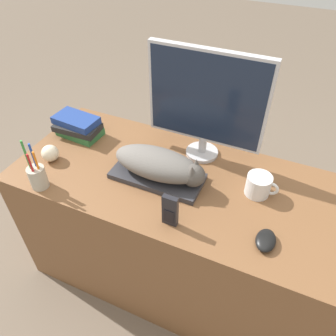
% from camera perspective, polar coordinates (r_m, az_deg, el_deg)
% --- Properties ---
extents(ground_plane, '(12.00, 12.00, 0.00)m').
position_cam_1_polar(ground_plane, '(1.83, -2.96, -25.29)').
color(ground_plane, '#6B5B4C').
extents(desk, '(1.45, 0.64, 0.72)m').
position_cam_1_polar(desk, '(1.66, 1.55, -11.06)').
color(desk, brown).
rests_on(desk, ground_plane).
extents(keyboard, '(0.39, 0.18, 0.02)m').
position_cam_1_polar(keyboard, '(1.39, -1.87, -1.39)').
color(keyboard, '#2D2D33').
rests_on(keyboard, desk).
extents(cat, '(0.40, 0.17, 0.12)m').
position_cam_1_polar(cat, '(1.34, -1.22, 0.58)').
color(cat, '#66605B').
rests_on(cat, keyboard).
extents(monitor, '(0.51, 0.15, 0.49)m').
position_cam_1_polar(monitor, '(1.37, 6.67, 11.51)').
color(monitor, '#B7B7BC').
rests_on(monitor, desk).
extents(computer_mouse, '(0.07, 0.10, 0.03)m').
position_cam_1_polar(computer_mouse, '(1.21, 16.66, -11.98)').
color(computer_mouse, black).
rests_on(computer_mouse, desk).
extents(coffee_mug, '(0.13, 0.10, 0.09)m').
position_cam_1_polar(coffee_mug, '(1.35, 15.55, -2.90)').
color(coffee_mug, silver).
rests_on(coffee_mug, desk).
extents(pen_cup, '(0.07, 0.07, 0.23)m').
position_cam_1_polar(pen_cup, '(1.43, -21.78, -1.32)').
color(pen_cup, '#B2A893').
rests_on(pen_cup, desk).
extents(baseball, '(0.08, 0.08, 0.08)m').
position_cam_1_polar(baseball, '(1.56, -19.84, 2.44)').
color(baseball, beige).
rests_on(baseball, desk).
extents(phone, '(0.06, 0.02, 0.14)m').
position_cam_1_polar(phone, '(1.18, 0.36, -7.47)').
color(phone, black).
rests_on(phone, desk).
extents(book_stack, '(0.23, 0.15, 0.10)m').
position_cam_1_polar(book_stack, '(1.67, -15.41, 6.98)').
color(book_stack, '#2D6B38').
rests_on(book_stack, desk).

